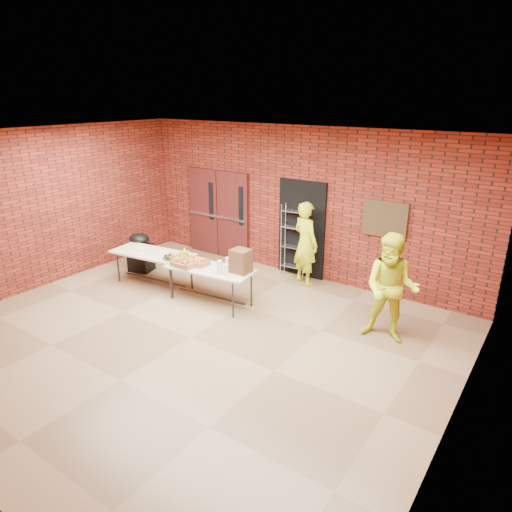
{
  "coord_description": "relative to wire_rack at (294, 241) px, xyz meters",
  "views": [
    {
      "loc": [
        4.69,
        -4.8,
        3.82
      ],
      "look_at": [
        0.35,
        1.4,
        1.09
      ],
      "focal_mm": 32.0,
      "sensor_mm": 36.0,
      "label": 1
    }
  ],
  "objects": [
    {
      "name": "room",
      "position": [
        -0.01,
        -3.32,
        0.81
      ],
      "size": [
        8.08,
        7.08,
        3.28
      ],
      "color": "brown",
      "rests_on": "ground"
    },
    {
      "name": "double_doors",
      "position": [
        -2.2,
        0.12,
        0.26
      ],
      "size": [
        1.78,
        0.12,
        2.1
      ],
      "color": "#4A1516",
      "rests_on": "room"
    },
    {
      "name": "dark_doorway",
      "position": [
        0.09,
        0.14,
        0.26
      ],
      "size": [
        1.1,
        0.06,
        2.1
      ],
      "primitive_type": "cube",
      "color": "black",
      "rests_on": "room"
    },
    {
      "name": "bronze_plaque",
      "position": [
        1.89,
        0.13,
        0.76
      ],
      "size": [
        0.85,
        0.04,
        0.7
      ],
      "primitive_type": "cube",
      "color": "#3D2F18",
      "rests_on": "room"
    },
    {
      "name": "wire_rack",
      "position": [
        0.0,
        0.0,
        0.0
      ],
      "size": [
        0.59,
        0.24,
        1.59
      ],
      "primitive_type": null,
      "rotation": [
        0.0,
        0.0,
        0.07
      ],
      "color": "silver",
      "rests_on": "room"
    },
    {
      "name": "table_left",
      "position": [
        -2.11,
        -2.11,
        -0.13
      ],
      "size": [
        1.83,
        0.95,
        0.72
      ],
      "rotation": [
        0.0,
        0.0,
        0.13
      ],
      "color": "beige",
      "rests_on": "room"
    },
    {
      "name": "table_right",
      "position": [
        -0.62,
        -2.06,
        -0.16
      ],
      "size": [
        1.77,
        0.9,
        0.7
      ],
      "rotation": [
        0.0,
        0.0,
        0.12
      ],
      "color": "beige",
      "rests_on": "room"
    },
    {
      "name": "basket_bananas",
      "position": [
        -1.3,
        -2.08,
        -0.04
      ],
      "size": [
        0.42,
        0.32,
        0.13
      ],
      "color": "olive",
      "rests_on": "table_right"
    },
    {
      "name": "basket_oranges",
      "position": [
        -0.93,
        -2.07,
        -0.04
      ],
      "size": [
        0.4,
        0.31,
        0.12
      ],
      "color": "olive",
      "rests_on": "table_right"
    },
    {
      "name": "basket_apples",
      "position": [
        -1.08,
        -2.27,
        -0.04
      ],
      "size": [
        0.44,
        0.34,
        0.14
      ],
      "color": "olive",
      "rests_on": "table_right"
    },
    {
      "name": "muffin_tray",
      "position": [
        -1.52,
        -2.14,
        -0.03
      ],
      "size": [
        0.38,
        0.38,
        0.09
      ],
      "color": "#165319",
      "rests_on": "table_left"
    },
    {
      "name": "napkin_box",
      "position": [
        -2.42,
        -2.17,
        -0.04
      ],
      "size": [
        0.17,
        0.11,
        0.06
      ],
      "primitive_type": "cube",
      "color": "silver",
      "rests_on": "table_left"
    },
    {
      "name": "coffee_dispenser",
      "position": [
        -0.01,
        -1.9,
        0.12
      ],
      "size": [
        0.33,
        0.3,
        0.44
      ],
      "primitive_type": "cube",
      "color": "#502F1B",
      "rests_on": "table_right"
    },
    {
      "name": "cup_stack_front",
      "position": [
        -0.27,
        -2.2,
        0.04
      ],
      "size": [
        0.09,
        0.09,
        0.27
      ],
      "primitive_type": "cylinder",
      "color": "silver",
      "rests_on": "table_right"
    },
    {
      "name": "cup_stack_mid",
      "position": [
        -0.13,
        -2.18,
        0.01
      ],
      "size": [
        0.07,
        0.07,
        0.21
      ],
      "primitive_type": "cylinder",
      "color": "silver",
      "rests_on": "table_right"
    },
    {
      "name": "cup_stack_back",
      "position": [
        -0.25,
        -1.99,
        0.04
      ],
      "size": [
        0.09,
        0.09,
        0.27
      ],
      "primitive_type": "cylinder",
      "color": "silver",
      "rests_on": "table_right"
    },
    {
      "name": "covered_grill",
      "position": [
        -2.98,
        -1.71,
        -0.35
      ],
      "size": [
        0.57,
        0.51,
        0.88
      ],
      "rotation": [
        0.0,
        0.0,
        0.24
      ],
      "color": "black",
      "rests_on": "room"
    },
    {
      "name": "volunteer_woman",
      "position": [
        0.39,
        -0.22,
        0.09
      ],
      "size": [
        0.75,
        0.61,
        1.76
      ],
      "primitive_type": "imported",
      "rotation": [
        0.0,
        0.0,
        2.79
      ],
      "color": "#D0E219",
      "rests_on": "room"
    },
    {
      "name": "volunteer_man",
      "position": [
        2.65,
        -1.49,
        0.1
      ],
      "size": [
        0.96,
        0.79,
        1.8
      ],
      "primitive_type": "imported",
      "rotation": [
        0.0,
        0.0,
        0.13
      ],
      "color": "#D0E219",
      "rests_on": "room"
    }
  ]
}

